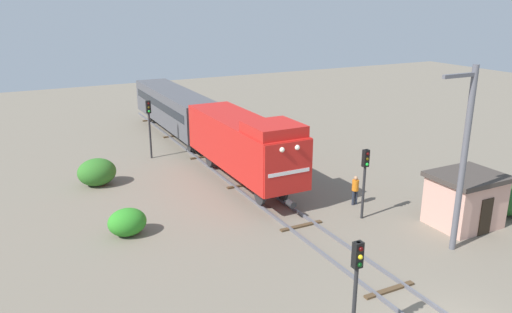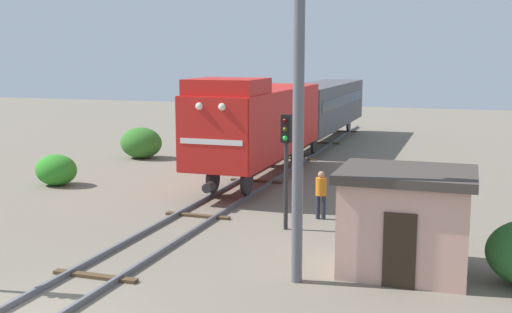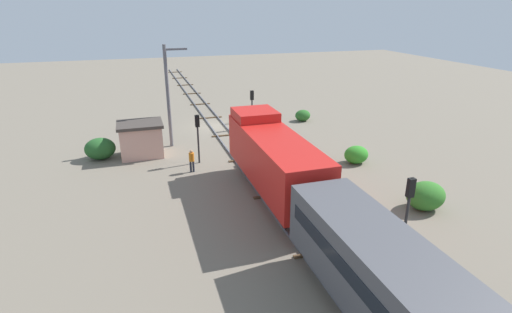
# 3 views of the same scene
# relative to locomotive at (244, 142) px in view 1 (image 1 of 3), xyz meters

# --- Properties ---
(locomotive) EXTENTS (2.90, 11.60, 4.60)m
(locomotive) POSITION_rel_locomotive_xyz_m (0.00, 0.00, 0.00)
(locomotive) COLOR red
(locomotive) RESTS_ON railway_track
(passenger_car_leading) EXTENTS (2.84, 14.00, 3.66)m
(passenger_car_leading) POSITION_rel_locomotive_xyz_m (0.00, 13.34, -0.25)
(passenger_car_leading) COLOR #4C4C51
(passenger_car_leading) RESTS_ON railway_track
(traffic_signal_near) EXTENTS (0.32, 0.34, 3.71)m
(traffic_signal_near) POSITION_rel_locomotive_xyz_m (-3.20, -15.02, -0.18)
(traffic_signal_near) COLOR #262628
(traffic_signal_near) RESTS_ON ground
(traffic_signal_mid) EXTENTS (0.32, 0.34, 3.78)m
(traffic_signal_mid) POSITION_rel_locomotive_xyz_m (3.40, -7.25, -0.13)
(traffic_signal_mid) COLOR #262628
(traffic_signal_mid) RESTS_ON ground
(traffic_signal_far) EXTENTS (0.32, 0.34, 4.24)m
(traffic_signal_far) POSITION_rel_locomotive_xyz_m (-3.60, 8.10, 0.17)
(traffic_signal_far) COLOR #262628
(traffic_signal_far) RESTS_ON ground
(worker_by_signal) EXTENTS (0.38, 0.38, 1.70)m
(worker_by_signal) POSITION_rel_locomotive_xyz_m (4.20, -5.58, -1.78)
(worker_by_signal) COLOR #262B38
(worker_by_signal) RESTS_ON ground
(catenary_mast) EXTENTS (1.94, 0.28, 8.49)m
(catenary_mast) POSITION_rel_locomotive_xyz_m (4.94, -11.85, 1.72)
(catenary_mast) COLOR #595960
(catenary_mast) RESTS_ON ground
(relay_hut) EXTENTS (3.50, 2.90, 2.74)m
(relay_hut) POSITION_rel_locomotive_xyz_m (7.50, -10.20, -1.38)
(relay_hut) COLOR #D19E8C
(relay_hut) RESTS_ON ground
(bush_near) EXTENTS (2.34, 1.91, 1.70)m
(bush_near) POSITION_rel_locomotive_xyz_m (10.66, -10.38, -1.92)
(bush_near) COLOR #255926
(bush_near) RESTS_ON ground
(bush_far) EXTENTS (1.88, 1.54, 1.37)m
(bush_far) POSITION_rel_locomotive_xyz_m (-8.08, -3.58, -2.09)
(bush_far) COLOR #2F8926
(bush_far) RESTS_ON ground
(bush_back) EXTENTS (2.35, 1.92, 1.71)m
(bush_back) POSITION_rel_locomotive_xyz_m (-8.12, 4.17, -1.92)
(bush_back) COLOR #317026
(bush_back) RESTS_ON ground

